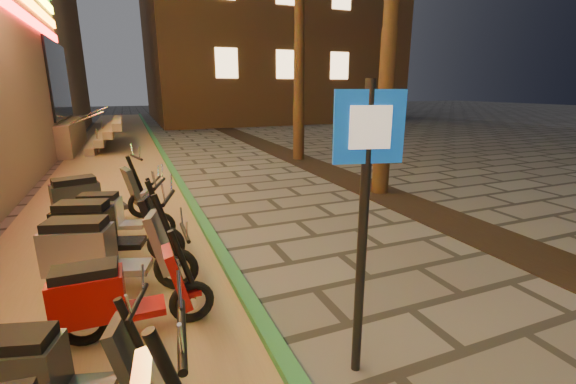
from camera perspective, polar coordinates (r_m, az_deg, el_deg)
name	(u,v)px	position (r m, az deg, el deg)	size (l,w,h in m)	color
parking_strip	(111,188)	(10.99, -24.69, 0.52)	(3.40, 60.00, 0.01)	#8C7251
green_curb	(179,181)	(11.02, -15.90, 1.62)	(0.18, 60.00, 0.10)	#2A713C
planting_strip	(438,216)	(8.39, 21.34, -3.35)	(1.20, 40.00, 0.02)	black
pedestrian_sign	(365,195)	(3.20, 11.36, -0.46)	(0.56, 0.16, 2.60)	black
scooter_7	(50,373)	(3.66, -31.79, -21.80)	(1.49, 0.76, 1.05)	black
scooter_8	(115,296)	(4.41, -24.22, -13.88)	(1.57, 0.55, 1.11)	black
scooter_9	(103,252)	(5.35, -25.73, -7.98)	(1.82, 0.94, 1.29)	black
scooter_10	(104,229)	(6.19, -25.56, -5.01)	(1.78, 0.93, 1.26)	black
scooter_11	(115,214)	(7.08, -24.23, -3.03)	(1.54, 0.80, 1.09)	black
scooter_12	(93,198)	(7.95, -26.87, -0.83)	(1.82, 0.92, 1.28)	black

